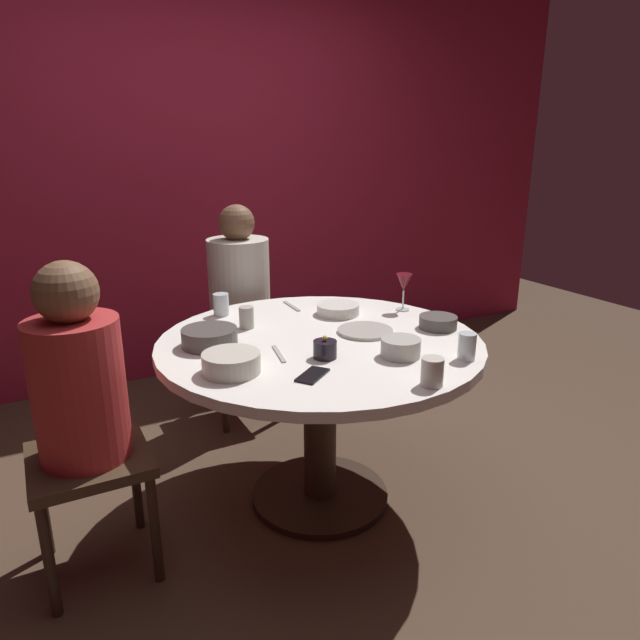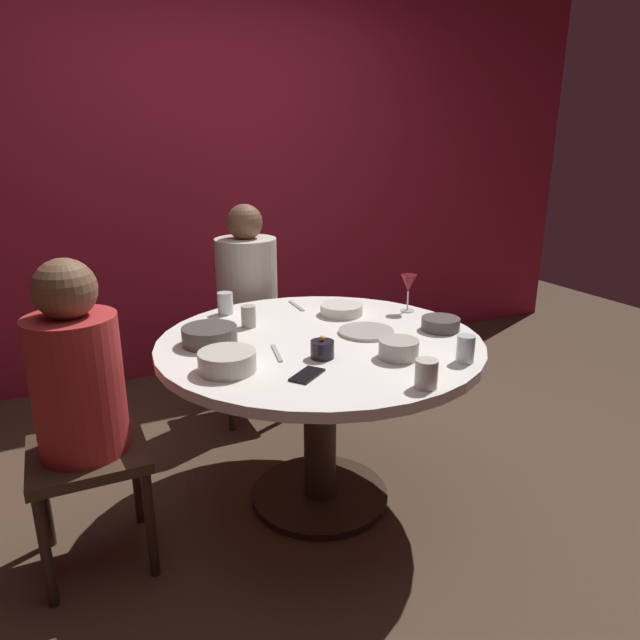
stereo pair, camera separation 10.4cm
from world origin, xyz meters
name	(u,v)px [view 2 (the right image)]	position (x,y,z in m)	size (l,w,h in m)	color
ground_plane	(320,497)	(0.00, 0.00, 0.00)	(8.00, 8.00, 0.00)	#4C3828
back_wall	(203,175)	(0.00, 1.77, 1.30)	(6.00, 0.10, 2.60)	maroon
dining_table	(320,374)	(0.00, 0.00, 0.59)	(1.32, 1.32, 0.75)	white
seated_diner_left	(78,385)	(-0.92, 0.00, 0.72)	(0.40, 0.40, 1.16)	#3F2D1E
seated_diner_back	(247,289)	(0.00, 0.93, 0.74)	(0.40, 0.40, 1.20)	#3F2D1E
candle_holder	(322,349)	(-0.08, -0.20, 0.78)	(0.09, 0.09, 0.09)	black
wine_glass	(409,285)	(0.54, 0.18, 0.88)	(0.08, 0.08, 0.18)	silver
dinner_plate	(366,332)	(0.20, -0.02, 0.75)	(0.23, 0.23, 0.01)	#B2ADA3
cell_phone	(307,375)	(-0.20, -0.33, 0.75)	(0.07, 0.14, 0.01)	black
bowl_serving_large	(227,361)	(-0.44, -0.17, 0.78)	(0.20, 0.20, 0.07)	beige
bowl_salad_center	(399,349)	(0.17, -0.32, 0.78)	(0.15, 0.15, 0.07)	#B2ADA3
bowl_small_white	(342,309)	(0.23, 0.26, 0.77)	(0.20, 0.20, 0.05)	silver
bowl_sauce_side	(210,336)	(-0.42, 0.13, 0.78)	(0.22, 0.22, 0.07)	#4C4742
bowl_rice_portion	(441,324)	(0.51, -0.12, 0.77)	(0.16, 0.16, 0.05)	#4C4742
cup_near_candle	(466,349)	(0.37, -0.45, 0.80)	(0.07, 0.07, 0.10)	silver
cup_by_left_diner	(225,303)	(-0.25, 0.50, 0.80)	(0.07, 0.07, 0.10)	silver
cup_by_right_diner	(249,316)	(-0.21, 0.27, 0.79)	(0.06, 0.06, 0.09)	#B2ADA3
cup_center_front	(426,374)	(0.11, -0.58, 0.80)	(0.07, 0.07, 0.10)	beige
fork_near_plate	(296,306)	(0.10, 0.48, 0.75)	(0.02, 0.18, 0.01)	#B7B7BC
knife_near_plate	(277,353)	(-0.22, -0.08, 0.75)	(0.02, 0.18, 0.01)	#B7B7BC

